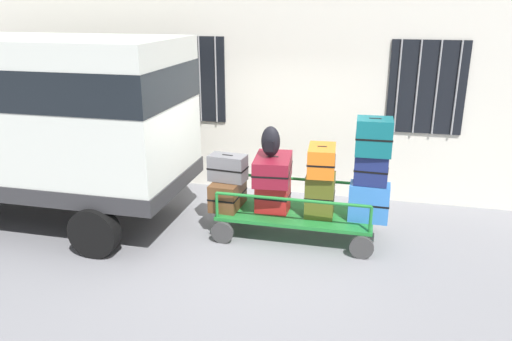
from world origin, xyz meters
TOP-DOWN VIEW (x-y plane):
  - ground_plane at (0.00, 0.00)m, footprint 40.00×40.00m
  - building_wall at (0.00, 2.25)m, footprint 12.00×0.38m
  - van at (-3.64, 0.05)m, footprint 4.70×2.13m
  - luggage_cart at (0.40, 0.32)m, footprint 2.29×1.04m
  - cart_railing at (0.40, 0.32)m, footprint 2.19×0.90m
  - suitcase_left_bottom at (-0.64, 0.30)m, footprint 0.44×0.67m
  - suitcase_left_middle at (-0.64, 0.32)m, footprint 0.58×0.36m
  - suitcase_midleft_bottom at (0.05, 0.30)m, footprint 0.49×0.36m
  - suitcase_midleft_middle at (0.05, 0.28)m, footprint 0.59×0.84m
  - suitcase_center_bottom at (0.74, 0.30)m, footprint 0.43×0.44m
  - suitcase_center_middle at (0.74, 0.33)m, footprint 0.42×0.63m
  - suitcase_midright_bottom at (1.43, 0.30)m, footprint 0.56×0.32m
  - suitcase_midright_middle at (1.43, 0.28)m, footprint 0.47×0.29m
  - suitcase_midright_top at (1.43, 0.32)m, footprint 0.50×0.44m
  - backpack at (0.02, 0.27)m, footprint 0.27×0.22m

SIDE VIEW (x-z plane):
  - ground_plane at x=0.00m, z-range 0.00..0.00m
  - luggage_cart at x=0.40m, z-range 0.13..0.50m
  - suitcase_left_bottom at x=-0.64m, z-range 0.37..0.78m
  - suitcase_midleft_bottom at x=0.05m, z-range 0.37..0.85m
  - suitcase_midright_bottom at x=1.43m, z-range 0.37..0.92m
  - suitcase_center_bottom at x=0.74m, z-range 0.37..1.00m
  - cart_railing at x=0.40m, z-range 0.50..0.89m
  - suitcase_left_middle at x=-0.64m, z-range 0.78..1.18m
  - suitcase_midleft_middle at x=0.05m, z-range 0.85..1.22m
  - suitcase_midright_middle at x=1.43m, z-range 0.92..1.34m
  - suitcase_center_middle at x=0.74m, z-range 1.00..1.40m
  - backpack at x=0.02m, z-range 1.22..1.66m
  - suitcase_midright_top at x=1.43m, z-range 1.34..1.84m
  - van at x=-3.64m, z-range 0.32..3.15m
  - building_wall at x=0.00m, z-range 0.00..5.00m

